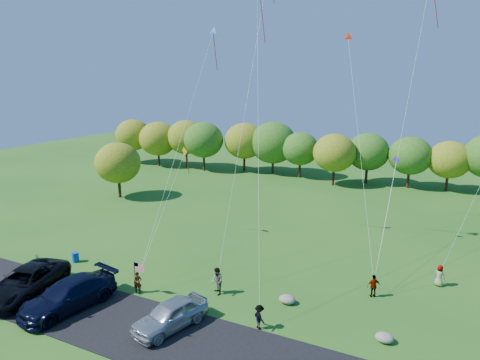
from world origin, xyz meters
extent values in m
plane|color=#225A19|center=(0.00, 0.00, 0.00)|extent=(140.00, 140.00, 0.00)
cube|color=black|center=(0.00, -4.00, 0.03)|extent=(44.00, 6.00, 0.06)
cylinder|color=#352113|center=(-34.77, 39.69, 1.50)|extent=(0.36, 0.36, 3.00)
ellipsoid|color=#215316|center=(-34.77, 39.69, 4.95)|extent=(6.01, 6.01, 5.41)
cylinder|color=#352113|center=(-30.61, 38.40, 1.32)|extent=(0.36, 0.36, 2.64)
ellipsoid|color=#33681A|center=(-30.61, 38.40, 4.86)|extent=(6.81, 6.81, 6.13)
cylinder|color=#352113|center=(-25.52, 37.10, 1.32)|extent=(0.36, 0.36, 2.64)
ellipsoid|color=#215316|center=(-25.52, 37.10, 4.36)|extent=(5.28, 5.28, 4.75)
cylinder|color=#352113|center=(-19.81, 38.23, 1.35)|extent=(0.36, 0.36, 2.69)
ellipsoid|color=#215316|center=(-19.81, 38.23, 4.97)|extent=(7.02, 7.02, 6.32)
cylinder|color=#352113|center=(-15.09, 36.40, 1.16)|extent=(0.36, 0.36, 2.32)
ellipsoid|color=#215316|center=(-15.09, 36.40, 3.90)|extent=(4.86, 4.86, 4.37)
cylinder|color=#352113|center=(-9.68, 37.93, 1.11)|extent=(0.36, 0.36, 2.22)
ellipsoid|color=#215316|center=(-9.68, 37.93, 4.34)|extent=(6.50, 6.50, 5.85)
cylinder|color=#352113|center=(-5.16, 37.22, 1.34)|extent=(0.36, 0.36, 2.67)
ellipsoid|color=#215316|center=(-5.16, 37.22, 4.91)|extent=(6.90, 6.90, 6.21)
cylinder|color=#352113|center=(0.52, 39.08, 1.53)|extent=(0.36, 0.36, 3.06)
ellipsoid|color=#215316|center=(0.52, 39.08, 4.89)|extent=(5.64, 5.64, 5.07)
cylinder|color=#352113|center=(4.22, 39.31, 1.36)|extent=(0.36, 0.36, 2.73)
ellipsoid|color=#33681A|center=(4.22, 39.31, 4.91)|extent=(6.72, 6.72, 6.05)
cylinder|color=#352113|center=(9.59, 38.53, 1.35)|extent=(0.36, 0.36, 2.69)
ellipsoid|color=#215316|center=(9.59, 38.53, 5.01)|extent=(7.13, 7.13, 6.42)
cylinder|color=#352113|center=(14.67, 36.50, 1.40)|extent=(0.36, 0.36, 2.80)
ellipsoid|color=#215316|center=(14.67, 36.50, 4.48)|extent=(5.18, 5.18, 4.66)
cylinder|color=#352113|center=(-22.00, 18.00, 1.30)|extent=(0.36, 0.36, 2.60)
ellipsoid|color=#33681A|center=(-22.00, 18.00, 4.42)|extent=(5.60, 5.60, 5.04)
imported|color=black|center=(-10.59, -4.23, 0.99)|extent=(4.56, 7.22, 1.86)
imported|color=black|center=(-6.50, -4.24, 1.00)|extent=(3.71, 6.81, 1.87)
imported|color=#AEB4B9|center=(0.72, -3.13, 0.90)|extent=(3.27, 5.31, 1.69)
imported|color=#4C4C59|center=(-3.87, -0.56, 0.77)|extent=(0.67, 0.60, 1.53)
imported|color=#4C4C59|center=(1.17, 1.75, 0.97)|extent=(1.19, 1.18, 1.94)
imported|color=#4C4C59|center=(5.50, -0.80, 0.76)|extent=(1.13, 1.02, 1.52)
imported|color=#4C4C59|center=(10.96, 6.18, 0.81)|extent=(1.00, 0.87, 1.62)
imported|color=#4C4C59|center=(14.94, 9.92, 0.80)|extent=(0.90, 0.72, 1.59)
cube|color=#14381E|center=(-13.38, -0.70, 0.39)|extent=(1.58, 0.72, 0.06)
cube|color=#14381E|center=(-13.38, -0.87, 0.66)|extent=(1.56, 0.67, 0.51)
cube|color=#14381E|center=(-14.07, -0.70, 0.19)|extent=(0.22, 0.41, 0.39)
cube|color=#14381E|center=(-12.69, -0.70, 0.19)|extent=(0.22, 0.41, 0.39)
cylinder|color=#0C3EB6|center=(-11.83, 1.28, 0.40)|extent=(0.54, 0.54, 0.81)
cylinder|color=black|center=(-3.97, -0.70, 1.19)|extent=(0.05, 0.05, 2.38)
cube|color=red|center=(-3.54, -0.70, 2.04)|extent=(0.86, 0.57, 0.02)
cube|color=navy|center=(-3.80, -0.69, 2.22)|extent=(0.34, 0.02, 0.27)
ellipsoid|color=gray|center=(5.96, 2.73, 0.28)|extent=(1.13, 0.89, 0.57)
ellipsoid|color=gray|center=(12.43, 1.14, 0.27)|extent=(1.03, 0.86, 0.54)
cone|color=blue|center=(-4.17, 11.02, 18.46)|extent=(0.91, 0.42, 0.84)
cone|color=red|center=(6.54, 13.77, 17.83)|extent=(0.96, 0.77, 0.78)
cube|color=orange|center=(-6.97, 10.39, 8.17)|extent=(0.76, 0.36, 0.80)
cube|color=#5416E2|center=(10.55, 17.49, 7.64)|extent=(0.66, 0.34, 0.70)
camera|label=1|loc=(14.61, -21.83, 14.67)|focal=32.00mm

